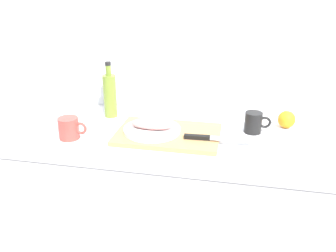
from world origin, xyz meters
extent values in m
cube|color=silver|center=(0.00, 0.33, 1.25)|extent=(3.20, 0.05, 2.50)
cube|color=white|center=(0.00, 0.00, 0.43)|extent=(2.00, 0.58, 0.86)
cube|color=silver|center=(0.00, 0.00, 0.88)|extent=(2.00, 0.60, 0.04)
cube|color=tan|center=(0.02, -0.03, 0.91)|extent=(0.45, 0.30, 0.02)
cylinder|color=white|center=(-0.05, -0.04, 0.93)|extent=(0.25, 0.25, 0.01)
ellipsoid|color=tan|center=(-0.05, -0.04, 0.95)|extent=(0.19, 0.08, 0.04)
cube|color=silver|center=(0.30, -0.07, 0.93)|extent=(0.18, 0.04, 0.00)
cube|color=black|center=(0.15, -0.08, 0.93)|extent=(0.11, 0.03, 0.02)
cylinder|color=olive|center=(-0.31, 0.15, 1.01)|extent=(0.06, 0.06, 0.21)
cylinder|color=olive|center=(-0.31, 0.15, 1.14)|extent=(0.03, 0.03, 0.05)
cylinder|color=black|center=(-0.31, 0.15, 1.17)|extent=(0.03, 0.03, 0.02)
cylinder|color=black|center=(0.38, 0.09, 0.95)|extent=(0.08, 0.08, 0.10)
torus|color=black|center=(0.44, 0.09, 0.95)|extent=(0.06, 0.01, 0.06)
cylinder|color=#CC3F38|center=(-0.40, -0.14, 0.95)|extent=(0.09, 0.09, 0.10)
torus|color=#CC3F38|center=(-0.35, -0.14, 0.95)|extent=(0.06, 0.01, 0.06)
sphere|color=orange|center=(0.54, 0.18, 0.94)|extent=(0.08, 0.08, 0.08)
camera|label=1|loc=(0.31, -1.47, 1.58)|focal=38.91mm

